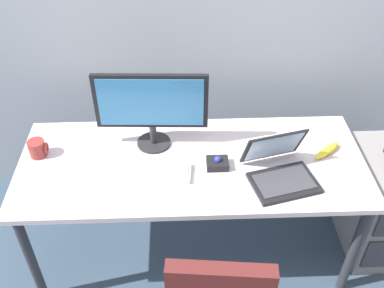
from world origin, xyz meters
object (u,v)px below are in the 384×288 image
Objects in this scene: monitor_main at (151,105)px; banana at (327,151)px; keyboard at (150,171)px; coffee_mug at (38,148)px; trackball_mouse at (217,163)px; laptop at (280,169)px.

monitor_main is 0.95m from banana.
coffee_mug reaches higher than keyboard.
monitor_main is 0.63m from coffee_mug.
monitor_main is 5.23× the size of trackball_mouse.
keyboard is 3.83× the size of trackball_mouse.
trackball_mouse is 0.59m from banana.
monitor_main reaches higher than laptop.
coffee_mug is (-1.22, 0.21, -0.01)m from laptop.
coffee_mug reaches higher than trackball_mouse.
coffee_mug is 1.51m from banana.
trackball_mouse is at bearing -172.36° from banana.
keyboard is at bearing 175.51° from laptop.
monitor_main reaches higher than keyboard.
trackball_mouse is (0.34, 0.04, 0.01)m from keyboard.
banana is at bearing 7.13° from keyboard.
banana is at bearing -1.74° from coffee_mug.
keyboard is 0.34m from trackball_mouse.
monitor_main is 3.03× the size of banana.
laptop is 3.87× the size of coffee_mug.
keyboard is 4.32× the size of coffee_mug.
laptop is 1.98× the size of banana.
laptop is 0.31m from trackball_mouse.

